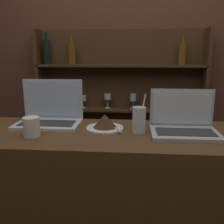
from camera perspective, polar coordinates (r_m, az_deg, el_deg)
name	(u,v)px	position (r m, az deg, el deg)	size (l,w,h in m)	color
bar_counter	(121,222)	(1.49, 2.09, -23.88)	(1.97, 0.51, 1.03)	#4C3019
back_wall	(128,61)	(2.43, 3.59, 11.63)	(7.00, 0.06, 2.70)	brown
back_shelf	(120,112)	(2.42, 1.76, -0.08)	(1.55, 0.18, 1.63)	#472D19
laptop_near	(50,114)	(1.44, -14.01, -0.53)	(0.35, 0.22, 0.24)	silver
laptop_far	(184,124)	(1.29, 16.05, -2.69)	(0.32, 0.22, 0.21)	#ADADB2
cake_plate	(105,123)	(1.30, -1.63, -2.47)	(0.20, 0.20, 0.08)	silver
water_glass	(139,120)	(1.25, 6.20, -1.80)	(0.07, 0.07, 0.20)	silver
coffee_cup	(32,127)	(1.25, -17.90, -3.24)	(0.08, 0.08, 0.09)	silver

